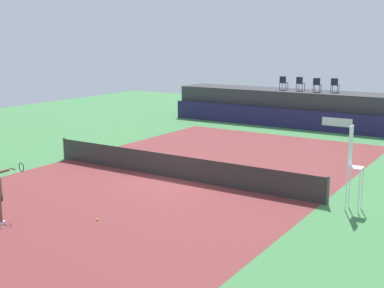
# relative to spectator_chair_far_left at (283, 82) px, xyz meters

# --- Properties ---
(ground_plane) EXTENTS (48.00, 48.00, 0.00)m
(ground_plane) POSITION_rel_spectator_chair_far_left_xyz_m (1.83, -12.23, -2.69)
(ground_plane) COLOR #3D7A42
(court_inner) EXTENTS (12.00, 22.00, 0.00)m
(court_inner) POSITION_rel_spectator_chair_far_left_xyz_m (1.83, -15.23, -2.69)
(court_inner) COLOR maroon
(court_inner) RESTS_ON ground
(sponsor_wall) EXTENTS (18.00, 0.22, 1.20)m
(sponsor_wall) POSITION_rel_spectator_chair_far_left_xyz_m (1.84, -1.73, -2.09)
(sponsor_wall) COLOR #231E4C
(sponsor_wall) RESTS_ON ground
(spectator_platform) EXTENTS (18.00, 2.80, 2.20)m
(spectator_platform) POSITION_rel_spectator_chair_far_left_xyz_m (1.83, 0.07, -1.59)
(spectator_platform) COLOR #38383D
(spectator_platform) RESTS_ON ground
(spectator_chair_far_left) EXTENTS (0.44, 0.44, 0.89)m
(spectator_chair_far_left) POSITION_rel_spectator_chair_far_left_xyz_m (0.00, 0.00, 0.00)
(spectator_chair_far_left) COLOR #1E232D
(spectator_chair_far_left) RESTS_ON spectator_platform
(spectator_chair_left) EXTENTS (0.46, 0.46, 0.89)m
(spectator_chair_left) POSITION_rel_spectator_chair_far_left_xyz_m (1.13, 0.06, 0.00)
(spectator_chair_left) COLOR #1E232D
(spectator_chair_left) RESTS_ON spectator_platform
(spectator_chair_center) EXTENTS (0.48, 0.48, 0.89)m
(spectator_chair_center) POSITION_rel_spectator_chair_far_left_xyz_m (2.34, -0.21, 0.00)
(spectator_chair_center) COLOR #1E232D
(spectator_chair_center) RESTS_ON spectator_platform
(spectator_chair_right) EXTENTS (0.46, 0.46, 0.89)m
(spectator_chair_right) POSITION_rel_spectator_chair_far_left_xyz_m (3.36, 0.16, 0.00)
(spectator_chair_right) COLOR #1E232D
(spectator_chair_right) RESTS_ON spectator_platform
(umpire_chair) EXTENTS (0.45, 0.45, 2.76)m
(umpire_chair) POSITION_rel_spectator_chair_far_left_xyz_m (8.77, -15.23, -1.11)
(umpire_chair) COLOR white
(umpire_chair) RESTS_ON ground
(tennis_net) EXTENTS (12.40, 0.02, 0.95)m
(tennis_net) POSITION_rel_spectator_chair_far_left_xyz_m (1.83, -15.23, -2.22)
(tennis_net) COLOR #2D2D2D
(tennis_net) RESTS_ON ground
(net_post_near) EXTENTS (0.10, 0.10, 1.00)m
(net_post_near) POSITION_rel_spectator_chair_far_left_xyz_m (-4.37, -15.23, -2.19)
(net_post_near) COLOR #4C4C51
(net_post_near) RESTS_ON ground
(net_post_far) EXTENTS (0.10, 0.10, 1.00)m
(net_post_far) POSITION_rel_spectator_chair_far_left_xyz_m (8.03, -15.23, -2.19)
(net_post_far) COLOR #4C4C51
(net_post_far) RESTS_ON ground
(tennis_ball) EXTENTS (0.07, 0.07, 0.07)m
(tennis_ball) POSITION_rel_spectator_chair_far_left_xyz_m (2.56, -20.48, -2.66)
(tennis_ball) COLOR #D8EA33
(tennis_ball) RESTS_ON court_inner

